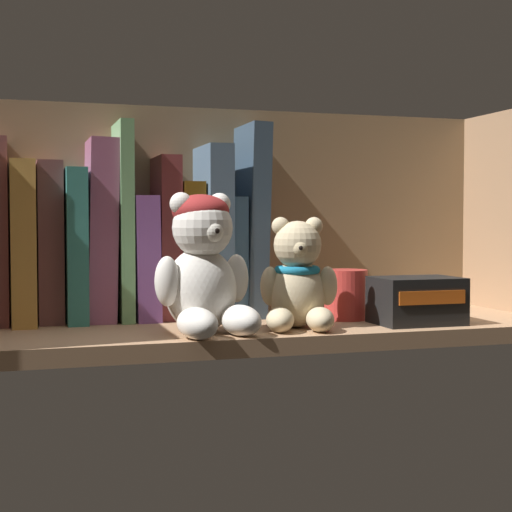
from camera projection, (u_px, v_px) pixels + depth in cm
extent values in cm
cube|color=#A87F5B|center=(258.00, 331.00, 95.72)|extent=(72.59, 24.63, 2.00)
cube|color=#856B4B|center=(229.00, 218.00, 107.41)|extent=(74.99, 1.20, 29.62)
cube|color=gold|center=(23.00, 243.00, 96.16)|extent=(2.86, 14.97, 19.59)
cube|color=brown|center=(49.00, 242.00, 97.09)|extent=(3.00, 10.35, 19.68)
cube|color=teal|center=(74.00, 245.00, 97.99)|extent=(2.47, 13.72, 18.81)
cube|color=#9E5578|center=(99.00, 231.00, 98.85)|extent=(3.95, 11.64, 22.56)
cube|color=#6BA56A|center=(121.00, 222.00, 99.62)|extent=(1.63, 12.82, 24.69)
cube|color=#7D4B94|center=(141.00, 257.00, 100.58)|extent=(3.14, 12.89, 15.60)
cube|color=brown|center=(164.00, 238.00, 101.35)|extent=(2.62, 11.16, 20.61)
cube|color=brown|center=(186.00, 250.00, 102.29)|extent=(2.70, 11.44, 17.38)
cube|color=slate|center=(209.00, 232.00, 103.11)|extent=(3.10, 13.90, 22.05)
cube|color=teal|center=(229.00, 256.00, 104.06)|extent=(1.82, 12.12, 15.50)
cube|color=#384D60|center=(246.00, 221.00, 104.55)|extent=(3.23, 13.18, 25.02)
ellipsoid|color=white|center=(201.00, 290.00, 87.41)|extent=(8.07, 7.40, 9.49)
sphere|color=white|center=(202.00, 228.00, 86.68)|extent=(6.75, 6.75, 6.75)
sphere|color=white|center=(181.00, 204.00, 85.79)|extent=(2.53, 2.53, 2.53)
sphere|color=white|center=(219.00, 204.00, 88.15)|extent=(2.53, 2.53, 2.53)
sphere|color=white|center=(212.00, 232.00, 84.63)|extent=(2.53, 2.53, 2.53)
sphere|color=black|center=(216.00, 231.00, 83.86)|extent=(0.89, 0.89, 0.89)
ellipsoid|color=white|center=(197.00, 323.00, 82.35)|extent=(5.09, 7.00, 3.37)
ellipsoid|color=white|center=(241.00, 320.00, 84.95)|extent=(5.09, 7.00, 3.37)
ellipsoid|color=white|center=(167.00, 281.00, 84.82)|extent=(3.27, 3.27, 5.48)
ellipsoid|color=white|center=(236.00, 278.00, 89.07)|extent=(3.27, 3.27, 5.48)
ellipsoid|color=maroon|center=(201.00, 211.00, 87.00)|extent=(6.41, 6.41, 3.71)
ellipsoid|color=beige|center=(297.00, 294.00, 91.44)|extent=(6.67, 6.12, 7.85)
sphere|color=beige|center=(298.00, 245.00, 90.79)|extent=(5.58, 5.58, 5.58)
sphere|color=beige|center=(281.00, 226.00, 90.94)|extent=(2.09, 2.09, 2.09)
sphere|color=beige|center=(314.00, 226.00, 91.21)|extent=(2.09, 2.09, 2.09)
sphere|color=beige|center=(300.00, 248.00, 88.83)|extent=(2.09, 2.09, 2.09)
sphere|color=black|center=(301.00, 248.00, 88.10)|extent=(0.73, 0.73, 0.73)
ellipsoid|color=beige|center=(282.00, 320.00, 87.69)|extent=(4.26, 5.82, 2.79)
ellipsoid|color=beige|center=(320.00, 319.00, 87.99)|extent=(4.26, 5.82, 2.79)
ellipsoid|color=beige|center=(267.00, 286.00, 90.76)|extent=(2.73, 2.73, 4.54)
ellipsoid|color=beige|center=(328.00, 286.00, 91.25)|extent=(2.73, 2.73, 4.54)
torus|color=teal|center=(297.00, 270.00, 91.31)|extent=(5.36, 5.36, 1.00)
cylinder|color=#C63833|center=(345.00, 294.00, 99.34)|extent=(5.49, 5.49, 6.30)
cube|color=black|center=(417.00, 301.00, 94.73)|extent=(10.13, 7.39, 5.67)
cube|color=orange|center=(433.00, 298.00, 91.10)|extent=(8.61, 0.16, 1.59)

